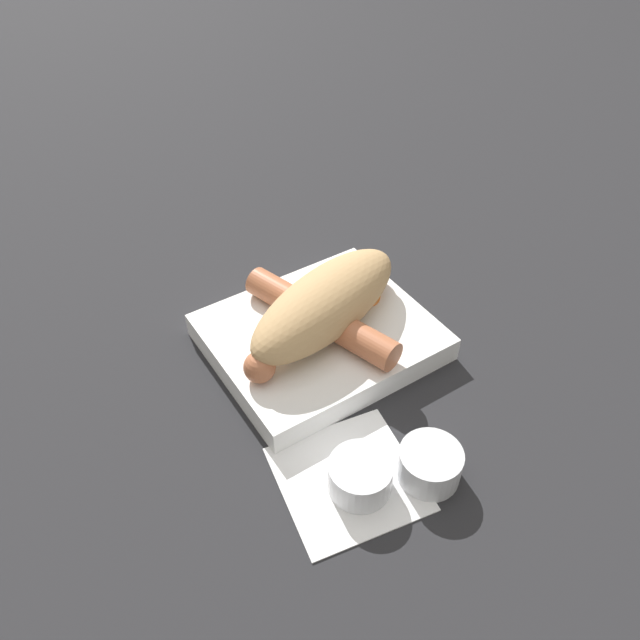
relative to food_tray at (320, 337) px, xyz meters
name	(u,v)px	position (x,y,z in m)	size (l,w,h in m)	color
ground_plane	(320,346)	(0.00, 0.00, -0.01)	(3.00, 3.00, 0.00)	#232326
food_tray	(320,337)	(0.00, 0.00, 0.00)	(0.21, 0.18, 0.03)	white
bread_roll	(325,302)	(0.01, 0.00, 0.04)	(0.21, 0.13, 0.06)	tan
sausage	(322,316)	(0.00, 0.00, 0.03)	(0.20, 0.18, 0.03)	#B26642
pickled_veggies	(348,288)	(0.06, 0.03, 0.02)	(0.07, 0.08, 0.01)	orange
napkin	(348,478)	(-0.07, -0.14, -0.01)	(0.13, 0.13, 0.00)	white
condiment_cup_near	(360,478)	(-0.06, -0.15, 0.00)	(0.05, 0.05, 0.03)	silver
condiment_cup_far	(429,466)	(-0.01, -0.18, 0.00)	(0.05, 0.05, 0.03)	silver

